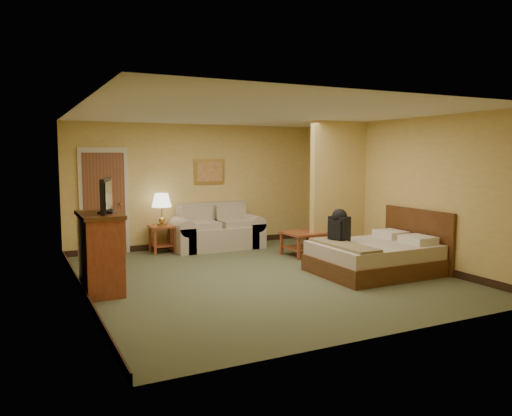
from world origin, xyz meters
TOP-DOWN VIEW (x-y plane):
  - floor at (0.00, 0.00)m, footprint 6.00×6.00m
  - ceiling at (0.00, 0.00)m, footprint 6.00×6.00m
  - back_wall at (0.00, 3.00)m, footprint 5.50×0.02m
  - left_wall at (-2.75, 0.00)m, footprint 0.02×6.00m
  - right_wall at (2.75, 0.00)m, footprint 0.02×6.00m
  - partition at (2.15, 0.93)m, footprint 1.20×0.15m
  - door at (-1.95, 2.96)m, footprint 0.94×0.16m
  - baseboard at (0.00, 2.99)m, footprint 5.50×0.02m
  - loveseat at (0.26, 2.58)m, footprint 1.88×0.87m
  - side_table at (-0.89, 2.65)m, footprint 0.50×0.50m
  - table_lamp at (-0.89, 2.65)m, footprint 0.39×0.39m
  - coffee_table at (1.49, 1.11)m, footprint 0.74×0.74m
  - wall_picture at (0.26, 2.97)m, footprint 0.69×0.04m
  - dresser at (-2.48, 0.17)m, footprint 0.56×1.07m
  - tv at (-2.38, 0.17)m, footprint 0.29×0.78m
  - bed at (1.82, -0.65)m, footprint 1.93×1.59m
  - backpack at (1.32, -0.29)m, footprint 0.30×0.37m

SIDE VIEW (x-z plane):
  - floor at x=0.00m, z-range 0.00..0.00m
  - baseboard at x=0.00m, z-range 0.00..0.12m
  - bed at x=1.82m, z-range -0.23..0.80m
  - loveseat at x=0.26m, z-range -0.17..0.78m
  - coffee_table at x=1.49m, z-range 0.10..0.57m
  - side_table at x=-0.89m, z-range 0.09..0.63m
  - dresser at x=-2.48m, z-range 0.01..1.14m
  - backpack at x=1.32m, z-range 0.52..1.08m
  - door at x=-1.95m, z-range -0.02..2.08m
  - table_lamp at x=-0.89m, z-range 0.71..1.36m
  - back_wall at x=0.00m, z-range 0.00..2.60m
  - left_wall at x=-2.75m, z-range 0.00..2.60m
  - right_wall at x=2.75m, z-range 0.00..2.60m
  - partition at x=2.15m, z-range 0.00..2.60m
  - tv at x=-2.38m, z-range 1.12..1.61m
  - wall_picture at x=0.26m, z-range 1.33..1.87m
  - ceiling at x=0.00m, z-range 2.60..2.60m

